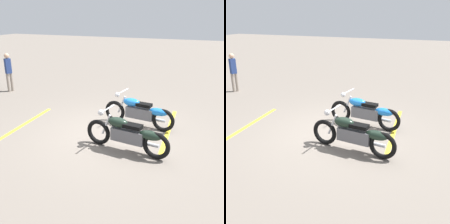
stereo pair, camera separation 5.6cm
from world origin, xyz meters
TOP-DOWN VIEW (x-y plane):
  - ground_plane at (0.00, 0.00)m, footprint 60.00×60.00m
  - motorcycle_bright_foreground at (-0.53, -0.80)m, footprint 2.23×0.62m
  - motorcycle_dark_foreground at (-0.74, 0.81)m, footprint 2.23×0.62m
  - bystander_secondary at (5.79, -2.36)m, footprint 0.26×0.28m
  - parking_stripe_near at (-1.40, -0.94)m, footprint 0.37×3.20m
  - parking_stripe_mid at (2.75, 0.54)m, footprint 0.37×3.20m

SIDE VIEW (x-z plane):
  - ground_plane at x=0.00m, z-range 0.00..0.00m
  - parking_stripe_near at x=-1.40m, z-range 0.00..0.01m
  - parking_stripe_mid at x=2.75m, z-range 0.00..0.01m
  - motorcycle_bright_foreground at x=-0.53m, z-range -0.06..0.98m
  - motorcycle_dark_foreground at x=-0.74m, z-range -0.06..0.98m
  - bystander_secondary at x=5.79m, z-range 0.10..1.73m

